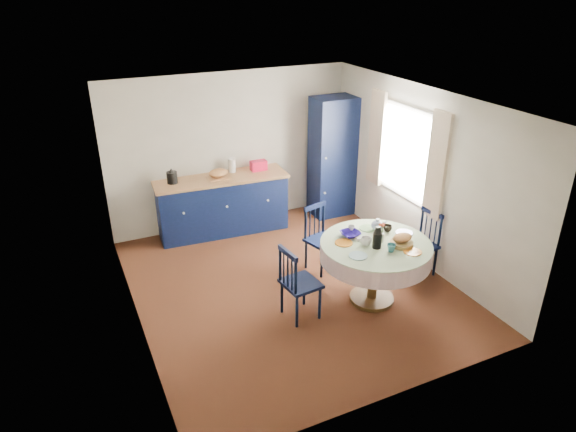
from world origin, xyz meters
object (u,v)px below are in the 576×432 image
object	(u,v)px
mug_b	(391,248)
mug_d	(351,229)
chair_far	(321,238)
cobalt_bowl	(350,234)
dining_table	(376,252)
chair_left	(298,283)
mug_c	(388,228)
pantry_cabinet	(333,157)
mug_a	(366,241)
kitchen_counter	(222,204)
chair_right	(422,243)

from	to	relation	value
mug_b	mug_d	size ratio (longest dim) A/B	1.18
chair_far	cobalt_bowl	distance (m)	0.81
dining_table	chair_left	size ratio (longest dim) A/B	1.43
mug_c	mug_d	world-z (taller)	mug_c
chair_left	cobalt_bowl	bearing A→B (deg)	-82.66
pantry_cabinet	mug_a	xyz separation A→B (m)	(-1.00, -2.59, -0.13)
mug_c	mug_d	bearing A→B (deg)	155.85
pantry_cabinet	chair_left	size ratio (longest dim) A/B	2.12
mug_b	cobalt_bowl	bearing A→B (deg)	112.90
kitchen_counter	mug_b	world-z (taller)	kitchen_counter
chair_far	mug_c	world-z (taller)	chair_far
mug_a	mug_b	bearing A→B (deg)	-55.21
mug_a	chair_left	bearing A→B (deg)	174.71
chair_far	cobalt_bowl	world-z (taller)	chair_far
dining_table	mug_a	bearing A→B (deg)	176.36
kitchen_counter	mug_b	size ratio (longest dim) A/B	20.25
chair_far	mug_c	size ratio (longest dim) A/B	8.67
kitchen_counter	dining_table	distance (m)	2.94
mug_c	cobalt_bowl	distance (m)	0.51
dining_table	chair_right	xyz separation A→B (m)	(0.98, 0.29, -0.24)
chair_left	mug_b	xyz separation A→B (m)	(1.06, -0.34, 0.40)
kitchen_counter	mug_b	bearing A→B (deg)	-65.07
chair_right	mug_c	xyz separation A→B (m)	(-0.67, -0.08, 0.41)
chair_right	mug_d	bearing A→B (deg)	-104.17
mug_c	pantry_cabinet	bearing A→B (deg)	77.14
pantry_cabinet	mug_a	distance (m)	2.78
cobalt_bowl	mug_b	bearing A→B (deg)	-67.10
mug_b	mug_a	bearing A→B (deg)	124.79
mug_b	dining_table	bearing A→B (deg)	97.37
mug_d	mug_a	bearing A→B (deg)	-94.69
chair_left	mug_c	distance (m)	1.40
mug_c	kitchen_counter	bearing A→B (deg)	119.38
mug_d	cobalt_bowl	xyz separation A→B (m)	(-0.08, -0.11, -0.01)
chair_far	mug_c	distance (m)	1.03
chair_far	chair_right	xyz separation A→B (m)	(1.19, -0.71, -0.01)
dining_table	kitchen_counter	bearing A→B (deg)	112.11
pantry_cabinet	chair_right	xyz separation A→B (m)	(0.12, -2.31, -0.55)
pantry_cabinet	cobalt_bowl	distance (m)	2.54
mug_d	pantry_cabinet	bearing A→B (deg)	66.19
dining_table	mug_d	bearing A→B (deg)	106.44
mug_b	chair_left	bearing A→B (deg)	162.02
chair_left	pantry_cabinet	bearing A→B (deg)	-43.16
chair_left	mug_b	world-z (taller)	chair_left
dining_table	mug_d	size ratio (longest dim) A/B	15.37
pantry_cabinet	cobalt_bowl	world-z (taller)	pantry_cabinet
mug_b	mug_c	world-z (taller)	mug_b
chair_far	mug_d	world-z (taller)	chair_far
kitchen_counter	mug_c	world-z (taller)	kitchen_counter
kitchen_counter	pantry_cabinet	bearing A→B (deg)	0.75
cobalt_bowl	chair_left	bearing A→B (deg)	-166.34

